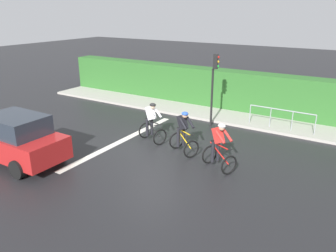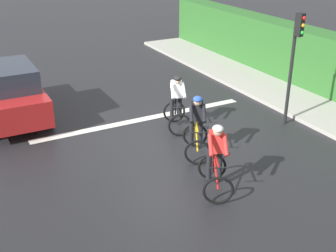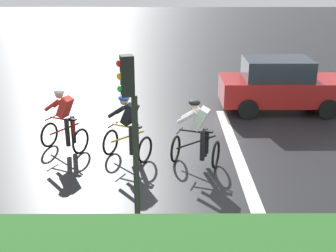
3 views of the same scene
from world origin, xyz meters
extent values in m
plane|color=black|center=(0.00, 0.00, 0.00)|extent=(80.00, 80.00, 0.00)
cube|color=silver|center=(0.00, -1.47, 0.00)|extent=(7.00, 0.30, 0.01)
torus|color=black|center=(0.52, 3.49, 0.34)|extent=(0.64, 0.35, 0.68)
torus|color=black|center=(0.07, 2.58, 0.34)|extent=(0.64, 0.35, 0.68)
cylinder|color=red|center=(0.30, 3.03, 0.59)|extent=(0.47, 0.91, 0.51)
cylinder|color=red|center=(0.16, 2.76, 0.62)|extent=(0.04, 0.04, 0.55)
cylinder|color=red|center=(0.32, 3.08, 0.87)|extent=(0.35, 0.66, 0.04)
cube|color=black|center=(0.16, 2.76, 0.91)|extent=(0.19, 0.24, 0.04)
cylinder|color=black|center=(0.47, 3.40, 0.84)|extent=(0.39, 0.21, 0.03)
cube|color=red|center=(0.25, 2.94, 1.21)|extent=(0.45, 0.50, 0.57)
sphere|color=tan|center=(0.32, 3.08, 1.52)|extent=(0.20, 0.20, 0.20)
ellipsoid|color=silver|center=(0.32, 3.08, 1.59)|extent=(0.34, 0.36, 0.14)
cylinder|color=black|center=(0.10, 2.90, 0.57)|extent=(0.12, 0.12, 0.74)
cylinder|color=black|center=(0.32, 2.80, 0.57)|extent=(0.12, 0.12, 0.74)
cylinder|color=red|center=(0.23, 3.27, 1.26)|extent=(0.29, 0.47, 0.37)
cylinder|color=red|center=(0.52, 3.13, 1.26)|extent=(0.29, 0.47, 0.37)
torus|color=black|center=(-0.01, 1.79, 0.34)|extent=(0.63, 0.37, 0.68)
torus|color=black|center=(-0.48, 0.89, 0.34)|extent=(0.63, 0.37, 0.68)
cylinder|color=gold|center=(-0.24, 1.34, 0.59)|extent=(0.50, 0.90, 0.51)
cylinder|color=gold|center=(-0.38, 1.07, 0.62)|extent=(0.04, 0.04, 0.55)
cylinder|color=gold|center=(-0.22, 1.39, 0.87)|extent=(0.37, 0.65, 0.04)
cube|color=black|center=(-0.38, 1.07, 0.91)|extent=(0.19, 0.24, 0.04)
cylinder|color=black|center=(-0.05, 1.70, 0.84)|extent=(0.39, 0.22, 0.03)
cube|color=black|center=(-0.29, 1.25, 1.21)|extent=(0.46, 0.50, 0.57)
sphere|color=tan|center=(-0.22, 1.39, 1.52)|extent=(0.20, 0.20, 0.20)
ellipsoid|color=#264CB2|center=(-0.22, 1.39, 1.59)|extent=(0.34, 0.36, 0.14)
cylinder|color=black|center=(-0.44, 1.22, 0.57)|extent=(0.12, 0.12, 0.74)
cylinder|color=black|center=(-0.23, 1.10, 0.57)|extent=(0.12, 0.12, 0.74)
cylinder|color=black|center=(-0.30, 1.58, 1.26)|extent=(0.30, 0.47, 0.37)
cylinder|color=black|center=(-0.02, 1.43, 1.26)|extent=(0.30, 0.47, 0.37)
torus|color=black|center=(-0.43, 0.13, 0.34)|extent=(0.66, 0.29, 0.68)
torus|color=black|center=(-0.77, -0.83, 0.34)|extent=(0.66, 0.29, 0.68)
cylinder|color=black|center=(-0.60, -0.35, 0.59)|extent=(0.38, 0.95, 0.51)
cylinder|color=black|center=(-0.70, -0.64, 0.62)|extent=(0.04, 0.04, 0.55)
cylinder|color=black|center=(-0.58, -0.30, 0.87)|extent=(0.28, 0.69, 0.04)
cube|color=black|center=(-0.70, -0.64, 0.91)|extent=(0.17, 0.24, 0.04)
cylinder|color=black|center=(-0.46, 0.04, 0.84)|extent=(0.41, 0.17, 0.03)
cube|color=white|center=(-0.63, -0.44, 1.21)|extent=(0.42, 0.49, 0.57)
sphere|color=beige|center=(-0.58, -0.30, 1.52)|extent=(0.20, 0.20, 0.20)
ellipsoid|color=black|center=(-0.58, -0.30, 1.59)|extent=(0.32, 0.34, 0.14)
cylinder|color=black|center=(-0.78, -0.50, 0.57)|extent=(0.12, 0.12, 0.74)
cylinder|color=black|center=(-0.56, -0.58, 0.57)|extent=(0.12, 0.12, 0.74)
cylinder|color=white|center=(-0.69, -0.12, 1.26)|extent=(0.25, 0.48, 0.37)
cylinder|color=white|center=(-0.39, -0.23, 1.26)|extent=(0.25, 0.48, 0.37)
cube|color=#B21E1E|center=(3.57, -3.51, 0.70)|extent=(1.71, 4.11, 0.80)
cube|color=#262D38|center=(3.57, -3.26, 1.43)|extent=(1.50, 2.14, 0.66)
cylinder|color=black|center=(4.40, -4.78, 0.32)|extent=(0.22, 0.64, 0.64)
cylinder|color=black|center=(2.73, -4.77, 0.32)|extent=(0.22, 0.64, 0.64)
cylinder|color=black|center=(4.41, -2.24, 0.32)|extent=(0.22, 0.64, 0.64)
cylinder|color=black|center=(2.74, -2.23, 0.32)|extent=(0.22, 0.64, 0.64)
cylinder|color=black|center=(-3.70, 0.87, 1.35)|extent=(0.10, 0.10, 2.70)
cube|color=black|center=(-3.72, 0.96, 3.02)|extent=(0.24, 0.24, 0.64)
sphere|color=red|center=(-3.75, 1.07, 3.22)|extent=(0.11, 0.11, 0.11)
sphere|color=orange|center=(-3.75, 1.07, 3.02)|extent=(0.11, 0.11, 0.11)
sphere|color=green|center=(-3.75, 1.07, 2.82)|extent=(0.11, 0.11, 0.11)
cylinder|color=#999EA3|center=(-4.71, 2.40, 0.50)|extent=(0.04, 0.04, 1.00)
camera|label=1|loc=(10.23, 7.14, 5.28)|focal=36.22mm
camera|label=2|loc=(5.21, 10.05, 5.47)|focal=46.99mm
camera|label=3|loc=(-10.26, 0.36, 4.65)|focal=46.36mm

